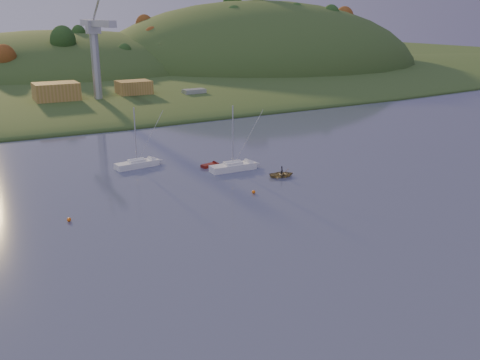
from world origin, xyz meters
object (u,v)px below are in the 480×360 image
sailboat_far (233,166)px  sailboat_near (137,163)px  red_tender (213,165)px  canoe (282,174)px

sailboat_far → sailboat_near: bearing=145.6°
sailboat_near → red_tender: bearing=-31.9°
sailboat_near → canoe: size_ratio=2.59×
red_tender → sailboat_far: bearing=-78.5°
sailboat_far → canoe: 8.38m
sailboat_near → sailboat_far: sailboat_far is taller
sailboat_near → sailboat_far: size_ratio=0.94×
canoe → red_tender: 12.56m
sailboat_far → red_tender: (-1.70, 3.90, -0.45)m
sailboat_far → canoe: size_ratio=2.75×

